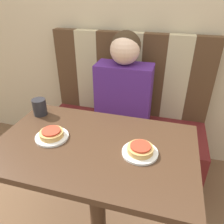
# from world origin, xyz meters

# --- Properties ---
(wall_back) EXTENTS (7.00, 0.05, 2.60)m
(wall_back) POSITION_xyz_m (0.00, 1.02, 1.30)
(wall_back) COLOR #C6B28E
(wall_back) RESTS_ON ground_plane
(booth_seat) EXTENTS (1.33, 0.57, 0.46)m
(booth_seat) POSITION_xyz_m (0.00, 0.68, 0.23)
(booth_seat) COLOR #5B1919
(booth_seat) RESTS_ON ground_plane
(booth_backrest) EXTENTS (1.33, 0.08, 0.70)m
(booth_backrest) POSITION_xyz_m (-0.00, 0.92, 0.81)
(booth_backrest) COLOR #4C331E
(booth_backrest) RESTS_ON booth_seat
(dining_table) EXTENTS (1.03, 0.64, 0.76)m
(dining_table) POSITION_xyz_m (0.00, 0.00, 0.65)
(dining_table) COLOR #422B1C
(dining_table) RESTS_ON ground_plane
(person) EXTENTS (0.42, 0.24, 0.75)m
(person) POSITION_xyz_m (0.00, 0.68, 0.83)
(person) COLOR #4C237A
(person) RESTS_ON booth_seat
(plate_left) EXTENTS (0.18, 0.18, 0.01)m
(plate_left) POSITION_xyz_m (-0.24, -0.01, 0.77)
(plate_left) COLOR white
(plate_left) RESTS_ON dining_table
(plate_right) EXTENTS (0.18, 0.18, 0.01)m
(plate_right) POSITION_xyz_m (0.24, -0.01, 0.77)
(plate_right) COLOR white
(plate_right) RESTS_ON dining_table
(pizza_left) EXTENTS (0.13, 0.13, 0.04)m
(pizza_left) POSITION_xyz_m (-0.24, -0.01, 0.79)
(pizza_left) COLOR tan
(pizza_left) RESTS_ON plate_left
(pizza_right) EXTENTS (0.13, 0.13, 0.04)m
(pizza_right) POSITION_xyz_m (0.24, -0.01, 0.79)
(pizza_right) COLOR tan
(pizza_right) RESTS_ON plate_right
(drinking_cup) EXTENTS (0.08, 0.08, 0.10)m
(drinking_cup) POSITION_xyz_m (-0.43, 0.20, 0.81)
(drinking_cup) COLOR #232328
(drinking_cup) RESTS_ON dining_table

